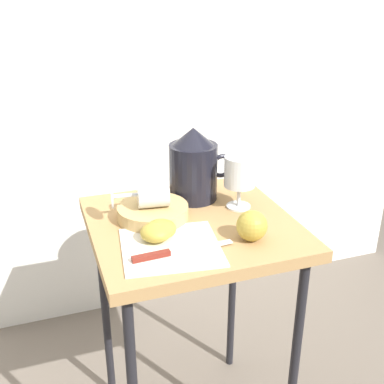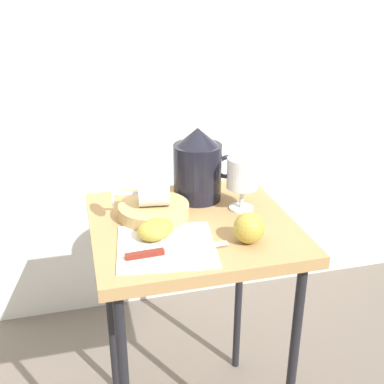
% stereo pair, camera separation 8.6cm
% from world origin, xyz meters
% --- Properties ---
extents(curtain_drape, '(2.40, 0.03, 2.22)m').
position_xyz_m(curtain_drape, '(0.00, 0.67, 1.11)').
color(curtain_drape, white).
rests_on(curtain_drape, ground_plane).
extents(table, '(0.50, 0.48, 0.69)m').
position_xyz_m(table, '(0.00, 0.00, 0.62)').
color(table, '#AD8451').
rests_on(table, ground_plane).
extents(linen_napkin, '(0.24, 0.24, 0.00)m').
position_xyz_m(linen_napkin, '(-0.09, -0.11, 0.70)').
color(linen_napkin, silver).
rests_on(linen_napkin, table).
extents(basket_tray, '(0.18, 0.18, 0.03)m').
position_xyz_m(basket_tray, '(-0.09, 0.05, 0.71)').
color(basket_tray, tan).
rests_on(basket_tray, table).
extents(pitcher, '(0.18, 0.13, 0.20)m').
position_xyz_m(pitcher, '(0.05, 0.13, 0.78)').
color(pitcher, black).
rests_on(pitcher, table).
extents(wine_glass_upright, '(0.08, 0.08, 0.14)m').
position_xyz_m(wine_glass_upright, '(0.14, 0.04, 0.79)').
color(wine_glass_upright, silver).
rests_on(wine_glass_upright, table).
extents(wine_glass_tipped_near, '(0.15, 0.08, 0.07)m').
position_xyz_m(wine_glass_tipped_near, '(-0.09, 0.05, 0.76)').
color(wine_glass_tipped_near, silver).
rests_on(wine_glass_tipped_near, basket_tray).
extents(apple_half_left, '(0.07, 0.07, 0.04)m').
position_xyz_m(apple_half_left, '(-0.11, -0.07, 0.72)').
color(apple_half_left, '#B29938').
rests_on(apple_half_left, linen_napkin).
extents(apple_half_right, '(0.07, 0.07, 0.04)m').
position_xyz_m(apple_half_right, '(-0.09, -0.06, 0.72)').
color(apple_half_right, '#B29938').
rests_on(apple_half_right, linen_napkin).
extents(apple_whole, '(0.07, 0.07, 0.07)m').
position_xyz_m(apple_whole, '(0.10, -0.13, 0.73)').
color(apple_whole, '#B29938').
rests_on(apple_whole, table).
extents(knife, '(0.23, 0.03, 0.01)m').
position_xyz_m(knife, '(-0.10, -0.14, 0.70)').
color(knife, silver).
rests_on(knife, linen_napkin).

